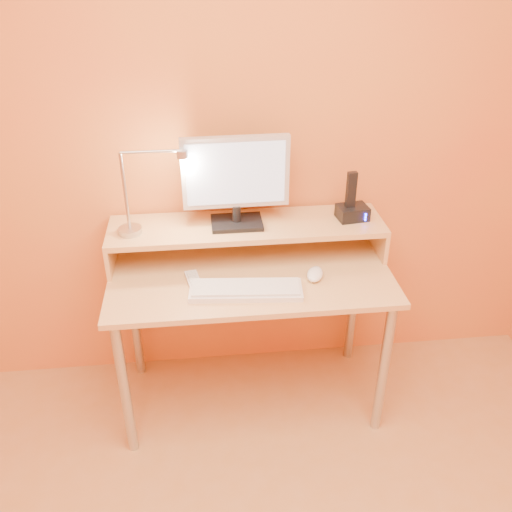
{
  "coord_description": "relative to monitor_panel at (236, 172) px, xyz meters",
  "views": [
    {
      "loc": [
        -0.2,
        -0.81,
        1.98
      ],
      "look_at": [
        0.02,
        1.13,
        0.83
      ],
      "focal_mm": 38.84,
      "sensor_mm": 36.0,
      "label": 1
    }
  ],
  "objects": [
    {
      "name": "wall_back",
      "position": [
        0.04,
        0.16,
        0.13
      ],
      "size": [
        3.0,
        0.04,
        2.5
      ],
      "primitive_type": "cube",
      "color": "orange",
      "rests_on": "floor"
    },
    {
      "name": "desk_leg_fl",
      "position": [
        -0.51,
        -0.41,
        -0.77
      ],
      "size": [
        0.04,
        0.04,
        0.69
      ],
      "primitive_type": "cylinder",
      "color": "#B2B2B4",
      "rests_on": "floor"
    },
    {
      "name": "desk_leg_fr",
      "position": [
        0.59,
        -0.41,
        -0.77
      ],
      "size": [
        0.04,
        0.04,
        0.69
      ],
      "primitive_type": "cylinder",
      "color": "#B2B2B4",
      "rests_on": "floor"
    },
    {
      "name": "desk_leg_bl",
      "position": [
        -0.51,
        0.09,
        -0.77
      ],
      "size": [
        0.04,
        0.04,
        0.69
      ],
      "primitive_type": "cylinder",
      "color": "#B2B2B4",
      "rests_on": "floor"
    },
    {
      "name": "desk_leg_br",
      "position": [
        0.59,
        0.09,
        -0.77
      ],
      "size": [
        0.04,
        0.04,
        0.69
      ],
      "primitive_type": "cylinder",
      "color": "#B2B2B4",
      "rests_on": "floor"
    },
    {
      "name": "desk_lower",
      "position": [
        0.04,
        -0.16,
        -0.41
      ],
      "size": [
        1.2,
        0.6,
        0.02
      ],
      "primitive_type": "cube",
      "color": "tan",
      "rests_on": "floor"
    },
    {
      "name": "shelf_riser_left",
      "position": [
        -0.55,
        -0.01,
        -0.33
      ],
      "size": [
        0.02,
        0.3,
        0.14
      ],
      "primitive_type": "cube",
      "color": "tan",
      "rests_on": "desk_lower"
    },
    {
      "name": "shelf_riser_right",
      "position": [
        0.63,
        -0.01,
        -0.33
      ],
      "size": [
        0.02,
        0.3,
        0.14
      ],
      "primitive_type": "cube",
      "color": "tan",
      "rests_on": "desk_lower"
    },
    {
      "name": "desk_shelf",
      "position": [
        0.04,
        -0.01,
        -0.25
      ],
      "size": [
        1.2,
        0.3,
        0.02
      ],
      "primitive_type": "cube",
      "color": "tan",
      "rests_on": "desk_lower"
    },
    {
      "name": "monitor_foot",
      "position": [
        0.0,
        -0.01,
        -0.23
      ],
      "size": [
        0.22,
        0.16,
        0.02
      ],
      "primitive_type": "cube",
      "color": "black",
      "rests_on": "desk_shelf"
    },
    {
      "name": "monitor_neck",
      "position": [
        -0.0,
        -0.01,
        -0.19
      ],
      "size": [
        0.04,
        0.04,
        0.07
      ],
      "primitive_type": "cylinder",
      "color": "black",
      "rests_on": "monitor_foot"
    },
    {
      "name": "monitor_panel",
      "position": [
        0.0,
        0.0,
        0.0
      ],
      "size": [
        0.45,
        0.04,
        0.31
      ],
      "primitive_type": "cube",
      "rotation": [
        0.0,
        0.0,
        0.02
      ],
      "color": "silver",
      "rests_on": "monitor_neck"
    },
    {
      "name": "monitor_back",
      "position": [
        -0.0,
        0.02,
        0.0
      ],
      "size": [
        0.4,
        0.02,
        0.26
      ],
      "primitive_type": "cube",
      "rotation": [
        0.0,
        0.0,
        0.02
      ],
      "color": "black",
      "rests_on": "monitor_panel"
    },
    {
      "name": "monitor_screen",
      "position": [
        -0.0,
        -0.02,
        0.0
      ],
      "size": [
        0.41,
        0.01,
        0.27
      ],
      "primitive_type": "cube",
      "rotation": [
        0.0,
        0.0,
        0.02
      ],
      "color": "silver",
      "rests_on": "monitor_panel"
    },
    {
      "name": "lamp_base",
      "position": [
        -0.45,
        -0.04,
        -0.23
      ],
      "size": [
        0.1,
        0.1,
        0.02
      ],
      "primitive_type": "cylinder",
      "color": "#B2B2B4",
      "rests_on": "desk_shelf"
    },
    {
      "name": "lamp_post",
      "position": [
        -0.45,
        -0.04,
        -0.05
      ],
      "size": [
        0.01,
        0.01,
        0.33
      ],
      "primitive_type": "cylinder",
      "color": "#B2B2B4",
      "rests_on": "lamp_base"
    },
    {
      "name": "lamp_arm",
      "position": [
        -0.33,
        -0.04,
        0.12
      ],
      "size": [
        0.24,
        0.01,
        0.01
      ],
      "primitive_type": "cylinder",
      "rotation": [
        0.0,
        1.57,
        0.0
      ],
      "color": "#B2B2B4",
      "rests_on": "lamp_post"
    },
    {
      "name": "lamp_head",
      "position": [
        -0.21,
        -0.04,
        0.1
      ],
      "size": [
        0.04,
        0.04,
        0.03
      ],
      "primitive_type": "cylinder",
      "color": "#B2B2B4",
      "rests_on": "lamp_arm"
    },
    {
      "name": "lamp_bulb",
      "position": [
        -0.21,
        -0.04,
        0.09
      ],
      "size": [
        0.03,
        0.03,
        0.0
      ],
      "primitive_type": "cylinder",
      "color": "#FFEAC6",
      "rests_on": "lamp_head"
    },
    {
      "name": "phone_dock",
      "position": [
        0.51,
        -0.01,
        -0.21
      ],
      "size": [
        0.14,
        0.12,
        0.06
      ],
      "primitive_type": "cube",
      "rotation": [
        0.0,
        0.0,
        0.13
      ],
      "color": "black",
      "rests_on": "desk_shelf"
    },
    {
      "name": "phone_handset",
      "position": [
        0.5,
        -0.01,
        -0.1
      ],
      "size": [
        0.04,
        0.03,
        0.16
      ],
      "primitive_type": "cube",
      "rotation": [
        0.0,
        0.0,
        0.13
      ],
      "color": "black",
      "rests_on": "phone_dock"
    },
    {
      "name": "phone_led",
      "position": [
        0.56,
        -0.06,
        -0.21
      ],
      "size": [
        0.01,
        0.0,
        0.04
      ],
      "primitive_type": "cube",
      "color": "#2A2CF5",
      "rests_on": "phone_dock"
    },
    {
      "name": "keyboard",
      "position": [
        0.01,
        -0.3,
        -0.39
      ],
      "size": [
        0.46,
        0.18,
        0.02
      ],
      "primitive_type": "cube",
      "rotation": [
        0.0,
        0.0,
        -0.09
      ],
      "color": "silver",
      "rests_on": "desk_lower"
    },
    {
      "name": "mouse",
      "position": [
        0.31,
        -0.23,
        -0.38
      ],
      "size": [
        0.1,
        0.13,
        0.04
      ],
      "primitive_type": "ellipsoid",
      "rotation": [
        0.0,
        0.0,
        -0.35
      ],
      "color": "white",
      "rests_on": "desk_lower"
    },
    {
      "name": "remote_control",
      "position": [
        -0.19,
        -0.23,
        -0.39
      ],
      "size": [
        0.09,
        0.2,
        0.02
      ],
      "primitive_type": "cube",
      "rotation": [
        0.0,
        0.0,
        0.19
      ],
      "color": "silver",
      "rests_on": "desk_lower"
    }
  ]
}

